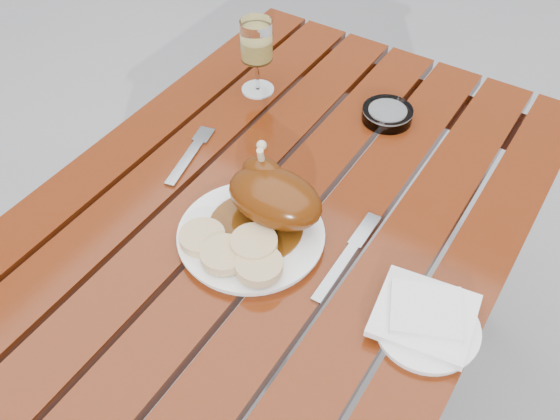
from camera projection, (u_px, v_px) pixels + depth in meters
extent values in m
plane|color=slate|center=(277.00, 404.00, 1.65)|extent=(60.00, 60.00, 0.00)
cube|color=maroon|center=(276.00, 326.00, 1.38)|extent=(0.80, 1.20, 0.75)
cylinder|color=white|center=(251.00, 236.00, 1.06)|extent=(0.28, 0.28, 0.02)
cylinder|color=#552A09|center=(256.00, 226.00, 1.06)|extent=(0.16, 0.16, 0.00)
ellipsoid|color=#652C07|center=(275.00, 198.00, 1.04)|extent=(0.17, 0.11, 0.09)
ellipsoid|color=#652C07|center=(263.00, 175.00, 1.06)|extent=(0.08, 0.06, 0.07)
cylinder|color=#C6B28C|center=(262.00, 164.00, 1.05)|extent=(0.02, 0.04, 0.09)
cylinder|color=tan|center=(202.00, 238.00, 1.03)|extent=(0.08, 0.08, 0.02)
cylinder|color=tan|center=(224.00, 255.00, 1.00)|extent=(0.08, 0.08, 0.02)
cylinder|color=tan|center=(259.00, 265.00, 0.98)|extent=(0.08, 0.08, 0.02)
cylinder|color=tan|center=(254.00, 243.00, 1.01)|extent=(0.08, 0.08, 0.02)
cylinder|color=#DAC563|center=(257.00, 57.00, 1.30)|extent=(0.09, 0.09, 0.17)
cylinder|color=white|center=(426.00, 328.00, 0.93)|extent=(0.18, 0.18, 0.01)
cube|color=white|center=(424.00, 315.00, 0.93)|extent=(0.16, 0.15, 0.01)
cylinder|color=#B2B7BC|center=(387.00, 114.00, 1.28)|extent=(0.13, 0.13, 0.03)
cube|color=gray|center=(188.00, 158.00, 1.20)|extent=(0.06, 0.16, 0.01)
cube|color=gray|center=(342.00, 262.00, 1.02)|extent=(0.02, 0.18, 0.01)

